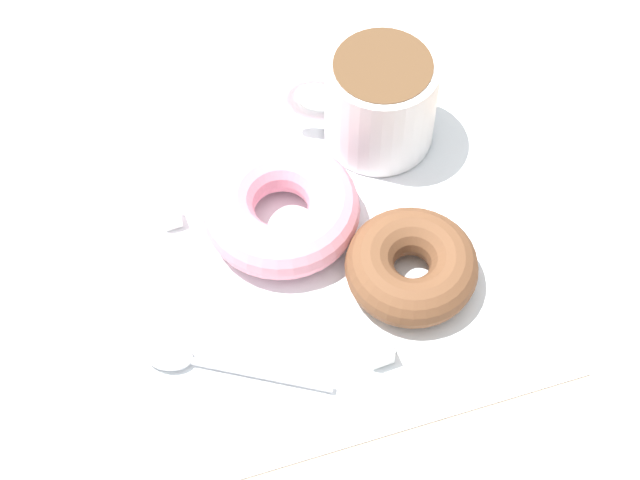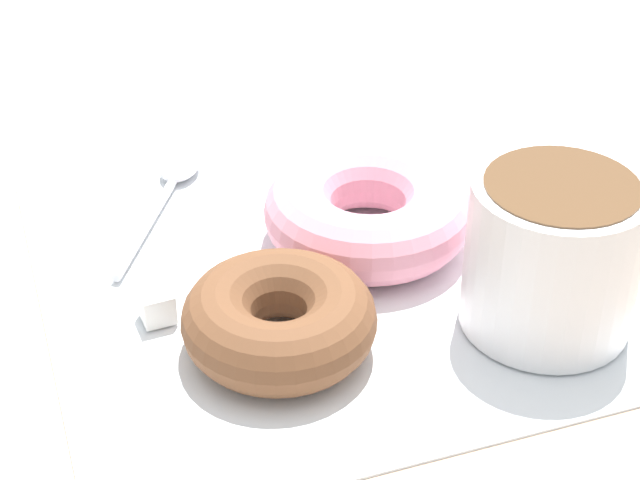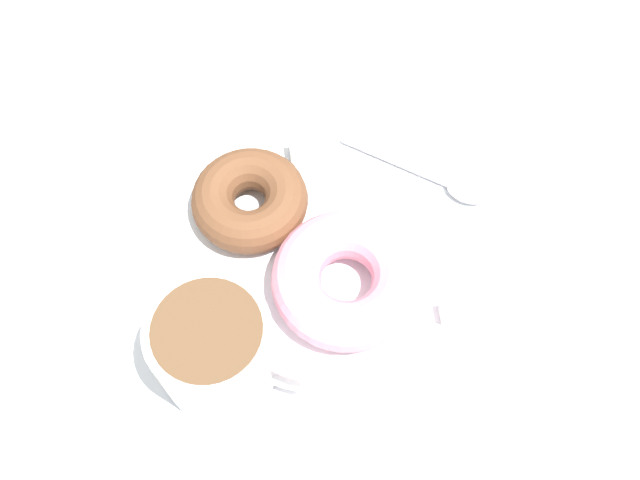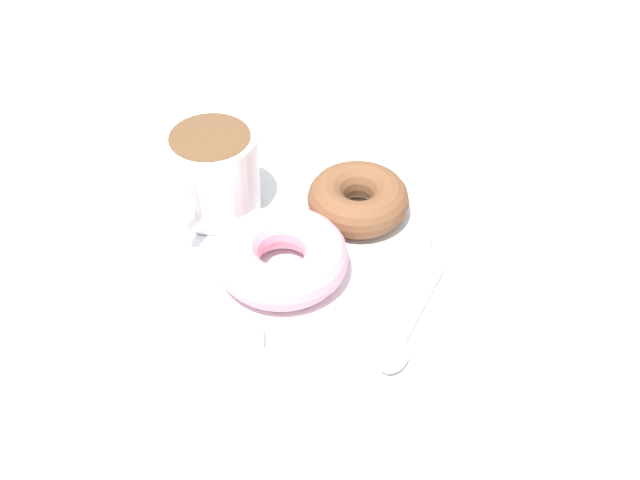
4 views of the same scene
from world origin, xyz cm
name	(u,v)px [view 2 (image 2 of 4)]	position (x,y,z in cm)	size (l,w,h in cm)	color
ground_plane	(340,264)	(0.00, 0.00, -1.00)	(120.00, 120.00, 2.00)	tan
napkin	(320,272)	(1.72, -1.98, 0.15)	(30.45, 30.45, 0.30)	white
coffee_cup	(552,250)	(10.13, 7.24, 4.60)	(11.49, 8.83, 8.31)	white
donut_near_cup	(368,211)	(0.02, 1.70, 2.29)	(11.97, 11.97, 3.98)	pink
donut_far	(279,319)	(7.19, -6.42, 2.12)	(9.83, 9.83, 3.64)	brown
spoon	(171,183)	(-9.80, -7.34, 0.70)	(12.36, 8.80, 0.90)	silver
sugar_cube	(361,156)	(-7.91, 4.87, 1.00)	(1.40, 1.40, 1.40)	white
sugar_cube_extra	(157,306)	(2.56, -11.52, 1.14)	(1.69, 1.69, 1.69)	white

